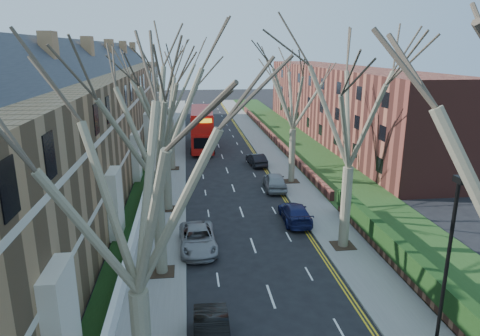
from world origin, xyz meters
name	(u,v)px	position (x,y,z in m)	size (l,w,h in m)	color
ground	(284,333)	(0.00, 0.00, 0.00)	(240.00, 240.00, 0.00)	black
pavement_left	(173,146)	(-6.00, 39.00, 0.06)	(3.00, 102.00, 0.12)	slate
pavement_right	(263,144)	(6.00, 39.00, 0.06)	(3.00, 102.00, 0.12)	slate
terrace_left	(96,115)	(-13.65, 31.00, 5.53)	(9.70, 78.00, 13.60)	#906E49
flats_right	(338,102)	(17.46, 43.00, 4.98)	(13.97, 54.00, 10.00)	brown
wall_hedge_right	(423,277)	(7.70, 2.00, 1.12)	(0.70, 24.00, 1.80)	brown
front_wall_left	(156,158)	(-7.65, 31.00, 0.62)	(0.30, 78.00, 1.00)	white
grass_verge_right	(296,143)	(10.50, 39.00, 0.15)	(6.00, 102.00, 0.06)	#1E3A15
lamp_post	(446,275)	(5.00, -3.50, 4.57)	(0.18, 0.50, 8.11)	black
tree_left_near	(130,172)	(-5.70, -4.00, 8.93)	(9.80, 9.80, 13.73)	#6E664E
tree_left_mid	(153,106)	(-5.70, 6.00, 9.56)	(10.50, 10.50, 14.71)	#6E664E
tree_left_far	(163,93)	(-5.70, 16.00, 9.24)	(10.15, 10.15, 14.22)	#6E664E
tree_left_dist	(169,78)	(-5.70, 28.00, 9.56)	(10.50, 10.50, 14.71)	#6E664E
tree_right_mid	(353,98)	(5.70, 8.00, 9.56)	(10.50, 10.50, 14.71)	#6E664E
tree_right_far	(294,85)	(5.70, 22.00, 9.24)	(10.15, 10.15, 14.22)	#6E664E
double_decker_bus	(202,129)	(-2.14, 38.14, 2.40)	(3.21, 11.78, 4.87)	#B7110D
car_left_far	(198,239)	(-3.58, 8.95, 0.69)	(2.29, 4.97, 1.38)	gray
car_right_near	(295,213)	(3.68, 12.57, 0.69)	(1.92, 4.74, 1.37)	#151B4C
car_right_mid	(275,181)	(3.70, 20.18, 0.79)	(1.87, 4.64, 1.58)	gray
car_right_far	(257,159)	(3.39, 28.55, 0.68)	(1.44, 4.12, 1.36)	black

